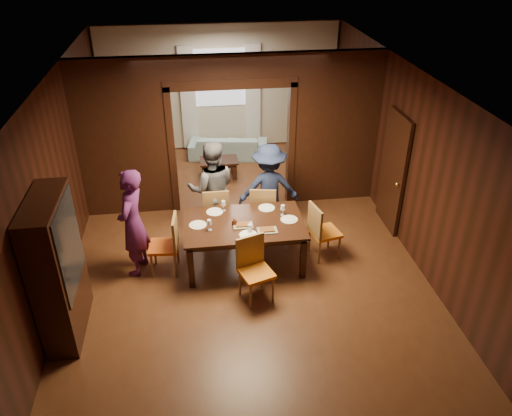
{
  "coord_description": "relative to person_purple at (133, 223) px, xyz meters",
  "views": [
    {
      "loc": [
        -0.71,
        -6.88,
        4.88
      ],
      "look_at": [
        0.17,
        -0.4,
        1.05
      ],
      "focal_mm": 35.0,
      "sensor_mm": 36.0,
      "label": 1
    }
  ],
  "objects": [
    {
      "name": "floor",
      "position": [
        1.7,
        0.3,
        -0.88
      ],
      "size": [
        9.0,
        9.0,
        0.0
      ],
      "primitive_type": "plane",
      "color": "#562C18",
      "rests_on": "ground"
    },
    {
      "name": "ceiling",
      "position": [
        1.7,
        0.3,
        2.02
      ],
      "size": [
        5.5,
        9.0,
        0.02
      ],
      "primitive_type": "cube",
      "color": "silver",
      "rests_on": "room_walls"
    },
    {
      "name": "room_walls",
      "position": [
        1.7,
        2.19,
        0.63
      ],
      "size": [
        5.52,
        9.01,
        2.9
      ],
      "color": "black",
      "rests_on": "floor"
    },
    {
      "name": "person_purple",
      "position": [
        0.0,
        0.0,
        0.0
      ],
      "size": [
        0.57,
        0.73,
        1.75
      ],
      "primitive_type": "imported",
      "rotation": [
        0.0,
        0.0,
        -1.84
      ],
      "color": "#541D54",
      "rests_on": "floor"
    },
    {
      "name": "person_grey",
      "position": [
        1.25,
        0.94,
        -0.01
      ],
      "size": [
        0.85,
        0.67,
        1.74
      ],
      "primitive_type": "imported",
      "rotation": [
        0.0,
        0.0,
        3.13
      ],
      "color": "#595A61",
      "rests_on": "floor"
    },
    {
      "name": "person_navy",
      "position": [
        2.23,
        0.94,
        -0.06
      ],
      "size": [
        1.05,
        0.61,
        1.62
      ],
      "primitive_type": "imported",
      "rotation": [
        0.0,
        0.0,
        3.14
      ],
      "color": "#1A2343",
      "rests_on": "floor"
    },
    {
      "name": "sofa",
      "position": [
        1.79,
        4.15,
        -0.61
      ],
      "size": [
        1.89,
        0.98,
        0.53
      ],
      "primitive_type": "imported",
      "rotation": [
        0.0,
        0.0,
        2.98
      ],
      "color": "#98BFC7",
      "rests_on": "floor"
    },
    {
      "name": "serving_bowl",
      "position": [
        1.83,
        0.12,
        -0.07
      ],
      "size": [
        0.34,
        0.34,
        0.08
      ],
      "primitive_type": "imported",
      "color": "black",
      "rests_on": "dining_table"
    },
    {
      "name": "dining_table",
      "position": [
        1.68,
        -0.03,
        -0.5
      ],
      "size": [
        1.87,
        1.16,
        0.76
      ],
      "primitive_type": "cube",
      "color": "black",
      "rests_on": "floor"
    },
    {
      "name": "coffee_table",
      "position": [
        1.5,
        3.13,
        -0.68
      ],
      "size": [
        0.8,
        0.5,
        0.4
      ],
      "primitive_type": "cube",
      "color": "black",
      "rests_on": "floor"
    },
    {
      "name": "chair_left",
      "position": [
        0.42,
        -0.06,
        -0.39
      ],
      "size": [
        0.48,
        0.48,
        0.97
      ],
      "primitive_type": null,
      "rotation": [
        0.0,
        0.0,
        -1.66
      ],
      "color": "#C84C12",
      "rests_on": "floor"
    },
    {
      "name": "chair_right",
      "position": [
        3.01,
        -0.01,
        -0.39
      ],
      "size": [
        0.53,
        0.53,
        0.97
      ],
      "primitive_type": null,
      "rotation": [
        0.0,
        0.0,
        1.8
      ],
      "color": "orange",
      "rests_on": "floor"
    },
    {
      "name": "chair_far_l",
      "position": [
        1.3,
        0.85,
        -0.39
      ],
      "size": [
        0.44,
        0.44,
        0.97
      ],
      "primitive_type": null,
      "rotation": [
        0.0,
        0.0,
        3.14
      ],
      "color": "#C63F12",
      "rests_on": "floor"
    },
    {
      "name": "chair_far_r",
      "position": [
        2.11,
        0.81,
        -0.39
      ],
      "size": [
        0.51,
        0.51,
        0.97
      ],
      "primitive_type": null,
      "rotation": [
        0.0,
        0.0,
        2.96
      ],
      "color": "#E05D15",
      "rests_on": "floor"
    },
    {
      "name": "chair_near",
      "position": [
        1.76,
        -0.92,
        -0.39
      ],
      "size": [
        0.56,
        0.56,
        0.97
      ],
      "primitive_type": null,
      "rotation": [
        0.0,
        0.0,
        0.33
      ],
      "color": "orange",
      "rests_on": "floor"
    },
    {
      "name": "hutch",
      "position": [
        -0.83,
        -1.2,
        0.12
      ],
      "size": [
        0.4,
        1.2,
        2.0
      ],
      "primitive_type": "cube",
      "color": "black",
      "rests_on": "floor"
    },
    {
      "name": "door_right",
      "position": [
        4.4,
        0.8,
        0.17
      ],
      "size": [
        0.06,
        0.9,
        2.1
      ],
      "primitive_type": "cube",
      "color": "black",
      "rests_on": "floor"
    },
    {
      "name": "window_far",
      "position": [
        1.7,
        4.74,
        0.82
      ],
      "size": [
        1.2,
        0.03,
        1.3
      ],
      "primitive_type": "cube",
      "color": "silver",
      "rests_on": "back_wall"
    },
    {
      "name": "curtain_left",
      "position": [
        0.95,
        4.7,
        0.37
      ],
      "size": [
        0.35,
        0.06,
        2.4
      ],
      "primitive_type": "cube",
      "color": "white",
      "rests_on": "back_wall"
    },
    {
      "name": "curtain_right",
      "position": [
        2.45,
        4.7,
        0.37
      ],
      "size": [
        0.35,
        0.06,
        2.4
      ],
      "primitive_type": "cube",
      "color": "white",
      "rests_on": "back_wall"
    },
    {
      "name": "plate_left",
      "position": [
        0.97,
        -0.01,
        -0.11
      ],
      "size": [
        0.27,
        0.27,
        0.01
      ],
      "primitive_type": "cylinder",
      "color": "silver",
      "rests_on": "dining_table"
    },
    {
      "name": "plate_far_l",
      "position": [
        1.26,
        0.35,
        -0.11
      ],
      "size": [
        0.27,
        0.27,
        0.01
      ],
      "primitive_type": "cylinder",
      "color": "white",
      "rests_on": "dining_table"
    },
    {
      "name": "plate_far_r",
      "position": [
        2.1,
        0.36,
        -0.11
      ],
      "size": [
        0.27,
        0.27,
        0.01
      ],
      "primitive_type": "cylinder",
      "color": "white",
      "rests_on": "dining_table"
    },
    {
      "name": "plate_right",
      "position": [
        2.4,
        -0.04,
        -0.11
      ],
      "size": [
        0.27,
        0.27,
        0.01
      ],
      "primitive_type": "cylinder",
      "color": "silver",
      "rests_on": "dining_table"
    },
    {
      "name": "plate_near",
      "position": [
        1.71,
        -0.39,
        -0.11
      ],
      "size": [
        0.27,
        0.27,
        0.01
      ],
      "primitive_type": "cylinder",
      "color": "white",
      "rests_on": "dining_table"
    },
    {
      "name": "platter_a",
      "position": [
        1.66,
        -0.12,
        -0.1
      ],
      "size": [
        0.3,
        0.2,
        0.04
      ],
      "primitive_type": "cube",
      "color": "gray",
      "rests_on": "dining_table"
    },
    {
      "name": "platter_b",
      "position": [
        2.01,
        -0.31,
        -0.1
      ],
      "size": [
        0.3,
        0.2,
        0.04
      ],
      "primitive_type": "cube",
      "color": "gray",
      "rests_on": "dining_table"
    },
    {
      "name": "wineglass_left",
      "position": [
        1.15,
        -0.17,
        -0.03
      ],
      "size": [
        0.08,
        0.08,
        0.18
      ],
      "primitive_type": null,
      "color": "white",
      "rests_on": "dining_table"
    },
    {
      "name": "wineglass_far",
      "position": [
        1.4,
        0.38,
        -0.03
      ],
      "size": [
        0.08,
        0.08,
        0.18
      ],
      "primitive_type": null,
      "color": "silver",
      "rests_on": "dining_table"
    },
    {
      "name": "wineglass_right",
      "position": [
        2.33,
        0.12,
        -0.03
      ],
      "size": [
        0.08,
        0.08,
        0.18
      ],
      "primitive_type": null,
      "color": "white",
      "rests_on": "dining_table"
    },
    {
      "name": "tumbler",
      "position": [
        1.75,
        -0.31,
        -0.05
      ],
      "size": [
        0.07,
        0.07,
        0.14
      ],
      "primitive_type": "cylinder",
      "color": "white",
      "rests_on": "dining_table"
    },
    {
      "name": "condiment_jar",
      "position": [
        1.53,
        -0.07,
        -0.06
      ],
      "size": [
        0.08,
        0.08,
        0.11
      ],
      "primitive_type": null,
      "color": "#502512",
      "rests_on": "dining_table"
    }
  ]
}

